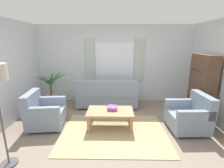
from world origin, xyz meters
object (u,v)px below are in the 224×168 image
object	(u,v)px
potted_plant	(51,91)
armchair_left	(44,113)
coffee_table	(110,113)
book_stack_on_table	(112,108)
armchair_right	(190,116)
couch	(107,96)
bookshelf	(200,89)

from	to	relation	value
potted_plant	armchair_left	bearing A→B (deg)	-75.76
coffee_table	potted_plant	world-z (taller)	potted_plant
armchair_left	potted_plant	bearing A→B (deg)	8.02
coffee_table	book_stack_on_table	xyz separation A→B (m)	(0.05, 0.08, 0.09)
coffee_table	potted_plant	bearing A→B (deg)	142.64
armchair_left	armchair_right	bearing A→B (deg)	-98.10
couch	armchair_right	xyz separation A→B (m)	(2.01, -1.40, -0.01)
potted_plant	armchair_right	bearing A→B (deg)	-22.54
couch	coffee_table	size ratio (longest dim) A/B	1.73
coffee_table	bookshelf	size ratio (longest dim) A/B	0.64
couch	coffee_table	distance (m)	1.33
couch	coffee_table	world-z (taller)	couch
couch	armchair_right	world-z (taller)	couch
couch	armchair_left	size ratio (longest dim) A/B	2.06
armchair_right	book_stack_on_table	bearing A→B (deg)	-97.63
armchair_right	book_stack_on_table	world-z (taller)	armchair_right
book_stack_on_table	armchair_right	bearing A→B (deg)	-5.08
armchair_left	potted_plant	distance (m)	1.54
couch	bookshelf	bearing A→B (deg)	165.86
armchair_left	bookshelf	world-z (taller)	bookshelf
bookshelf	book_stack_on_table	bearing A→B (deg)	103.88
armchair_right	coffee_table	bearing A→B (deg)	-94.91
coffee_table	potted_plant	size ratio (longest dim) A/B	0.92
armchair_left	coffee_table	size ratio (longest dim) A/B	0.84
armchair_right	potted_plant	size ratio (longest dim) A/B	0.73
book_stack_on_table	bookshelf	world-z (taller)	bookshelf
armchair_left	armchair_right	xyz separation A→B (m)	(3.49, -0.11, 0.00)
armchair_right	book_stack_on_table	distance (m)	1.83
bookshelf	armchair_left	bearing A→B (deg)	98.90
armchair_left	bookshelf	size ratio (longest dim) A/B	0.54
armchair_right	coffee_table	xyz separation A→B (m)	(-1.87, 0.08, 0.03)
couch	bookshelf	xyz separation A→B (m)	(2.58, -0.65, 0.42)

